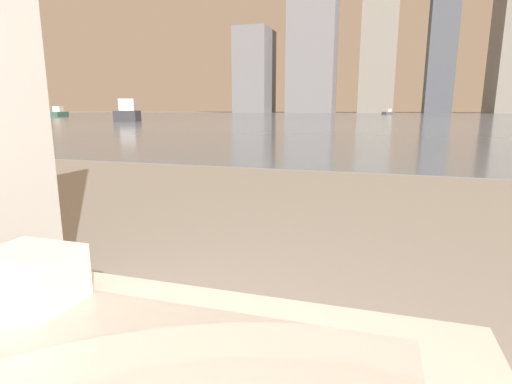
# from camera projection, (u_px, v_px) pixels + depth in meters

# --- Properties ---
(towel_stack) EXTENTS (0.25, 0.18, 0.16)m
(towel_stack) POSITION_uv_depth(u_px,v_px,m) (34.00, 276.00, 1.15)
(towel_stack) COLOR silver
(towel_stack) RESTS_ON bathtub
(harbor_water) EXTENTS (180.00, 110.00, 0.01)m
(harbor_water) POSITION_uv_depth(u_px,v_px,m) (376.00, 116.00, 58.44)
(harbor_water) COLOR slate
(harbor_water) RESTS_ON ground_plane
(harbor_boat_0) EXTENTS (4.01, 5.48, 1.96)m
(harbor_boat_0) POSITION_uv_depth(u_px,v_px,m) (128.00, 113.00, 35.98)
(harbor_boat_0) COLOR #2D2D33
(harbor_boat_0) RESTS_ON harbor_water
(harbor_boat_1) EXTENTS (1.94, 4.07, 1.46)m
(harbor_boat_1) POSITION_uv_depth(u_px,v_px,m) (20.00, 114.00, 45.43)
(harbor_boat_1) COLOR #4C4C51
(harbor_boat_1) RESTS_ON harbor_water
(harbor_boat_2) EXTENTS (2.53, 4.07, 1.44)m
(harbor_boat_2) POSITION_uv_depth(u_px,v_px,m) (59.00, 113.00, 57.24)
(harbor_boat_2) COLOR #335647
(harbor_boat_2) RESTS_ON harbor_water
(harbor_boat_4) EXTENTS (2.41, 3.03, 1.10)m
(harbor_boat_4) POSITION_uv_depth(u_px,v_px,m) (388.00, 113.00, 78.05)
(harbor_boat_4) COLOR #4C4C51
(harbor_boat_4) RESTS_ON harbor_water
(skyline_tower_0) EXTENTS (9.70, 13.39, 24.00)m
(skyline_tower_0) POSITION_uv_depth(u_px,v_px,m) (255.00, 72.00, 118.78)
(skyline_tower_0) COLOR slate
(skyline_tower_0) RESTS_ON ground_plane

